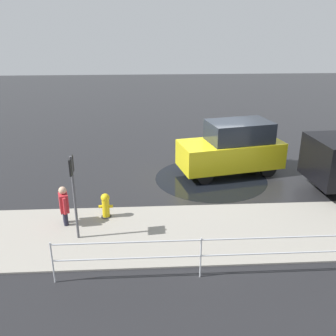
{
  "coord_description": "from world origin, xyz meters",
  "views": [
    {
      "loc": [
        2.68,
        13.31,
        5.54
      ],
      "look_at": [
        1.98,
        1.46,
        0.9
      ],
      "focal_mm": 40.0,
      "sensor_mm": 36.0,
      "label": 1
    }
  ],
  "objects_px": {
    "fire_hydrant": "(106,206)",
    "pedestrian": "(64,204)",
    "moving_hatchback": "(232,148)",
    "sign_post": "(73,186)"
  },
  "relations": [
    {
      "from": "fire_hydrant",
      "to": "pedestrian",
      "type": "relative_size",
      "value": 0.66
    },
    {
      "from": "moving_hatchback",
      "to": "pedestrian",
      "type": "relative_size",
      "value": 3.42
    },
    {
      "from": "moving_hatchback",
      "to": "pedestrian",
      "type": "bearing_deg",
      "value": 33.27
    },
    {
      "from": "fire_hydrant",
      "to": "sign_post",
      "type": "height_order",
      "value": "sign_post"
    },
    {
      "from": "moving_hatchback",
      "to": "sign_post",
      "type": "distance_m",
      "value": 6.92
    },
    {
      "from": "moving_hatchback",
      "to": "pedestrian",
      "type": "xyz_separation_m",
      "value": [
        5.69,
        3.74,
        -0.34
      ]
    },
    {
      "from": "moving_hatchback",
      "to": "fire_hydrant",
      "type": "height_order",
      "value": "moving_hatchback"
    },
    {
      "from": "sign_post",
      "to": "pedestrian",
      "type": "bearing_deg",
      "value": -58.15
    },
    {
      "from": "pedestrian",
      "to": "sign_post",
      "type": "xyz_separation_m",
      "value": [
        -0.49,
        0.78,
        0.9
      ]
    },
    {
      "from": "fire_hydrant",
      "to": "sign_post",
      "type": "distance_m",
      "value": 1.77
    }
  ]
}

